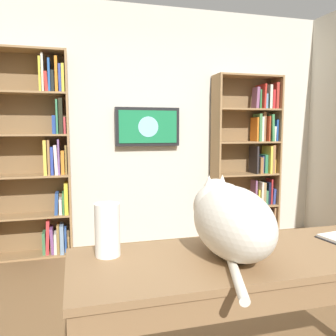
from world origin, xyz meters
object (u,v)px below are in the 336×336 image
bookshelf_left (253,157)px  paper_towel_roll (107,230)px  bookshelf_right (41,157)px  wall_mounted_tv (148,127)px  cat (229,217)px  desk (262,280)px

bookshelf_left → paper_towel_roll: size_ratio=8.40×
bookshelf_right → wall_mounted_tv: bearing=-175.7°
bookshelf_left → wall_mounted_tv: bearing=-3.8°
bookshelf_right → paper_towel_roll: (-0.46, 2.30, -0.15)m
bookshelf_right → cat: 2.62m
desk → paper_towel_roll: size_ratio=7.26×
wall_mounted_tv → cat: bearing=86.1°
bookshelf_right → paper_towel_roll: bookshelf_right is taller
bookshelf_left → bookshelf_right: bearing=-0.0°
wall_mounted_tv → bookshelf_left: bearing=176.2°
desk → cat: size_ratio=2.51×
bookshelf_left → cat: bearing=59.1°
bookshelf_right → cat: bookshelf_right is taller
wall_mounted_tv → desk: (0.02, 2.56, -0.69)m
bookshelf_left → cat: size_ratio=2.90×
bookshelf_right → paper_towel_roll: 2.35m
desk → paper_towel_roll: 0.72m
bookshelf_left → bookshelf_right: (2.43, -0.00, 0.06)m
paper_towel_roll → bookshelf_left: bearing=-130.6°
wall_mounted_tv → desk: size_ratio=0.43×
desk → cat: cat is taller
cat → paper_towel_roll: size_ratio=2.90×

